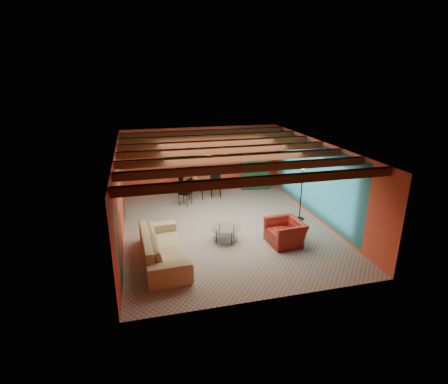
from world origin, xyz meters
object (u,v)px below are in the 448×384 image
object	(u,v)px
dining_table	(195,185)
potted_plant	(254,138)
coffee_table	(225,234)
sofa	(163,247)
floor_lamp	(301,192)
armchair	(285,232)
armoire	(254,166)
vase	(195,170)

from	to	relation	value
dining_table	potted_plant	xyz separation A→B (m)	(2.67, 0.69, 1.67)
coffee_table	potted_plant	bearing A→B (deg)	62.34
sofa	floor_lamp	xyz separation A→B (m)	(4.81, 1.71, 0.59)
armchair	armoire	distance (m)	5.33
sofa	coffee_table	xyz separation A→B (m)	(1.90, 0.71, -0.18)
coffee_table	floor_lamp	world-z (taller)	floor_lamp
sofa	dining_table	bearing A→B (deg)	-22.45
sofa	vase	xyz separation A→B (m)	(1.68, 4.71, 0.77)
vase	dining_table	bearing A→B (deg)	180.00
floor_lamp	vase	distance (m)	4.33
armoire	floor_lamp	bearing A→B (deg)	-75.13
dining_table	potted_plant	size ratio (longest dim) A/B	4.58
coffee_table	armoire	distance (m)	5.35
vase	armchair	bearing A→B (deg)	-67.25
coffee_table	dining_table	bearing A→B (deg)	93.08
sofa	armchair	world-z (taller)	sofa
sofa	vase	size ratio (longest dim) A/B	14.84
vase	sofa	bearing A→B (deg)	-109.68
armoire	potted_plant	xyz separation A→B (m)	(0.00, 0.00, 1.22)
armoire	vase	size ratio (longest dim) A/B	10.63
dining_table	floor_lamp	world-z (taller)	floor_lamp
coffee_table	floor_lamp	bearing A→B (deg)	18.98
sofa	dining_table	xyz separation A→B (m)	(1.68, 4.71, 0.13)
vase	floor_lamp	bearing A→B (deg)	-43.84
dining_table	armoire	xyz separation A→B (m)	(2.67, 0.69, 0.45)
armchair	floor_lamp	world-z (taller)	floor_lamp
floor_lamp	potted_plant	xyz separation A→B (m)	(-0.45, 3.69, 1.22)
coffee_table	potted_plant	distance (m)	5.65
armchair	vase	xyz separation A→B (m)	(-1.91, 4.55, 0.82)
armchair	potted_plant	xyz separation A→B (m)	(0.77, 5.24, 1.85)
coffee_table	vase	world-z (taller)	vase
floor_lamp	dining_table	bearing A→B (deg)	136.16
armoire	sofa	bearing A→B (deg)	-120.98
armchair	floor_lamp	xyz separation A→B (m)	(1.22, 1.55, 0.63)
armchair	potted_plant	size ratio (longest dim) A/B	2.42
potted_plant	floor_lamp	bearing A→B (deg)	-83.05
coffee_table	vase	distance (m)	4.11
sofa	armchair	bearing A→B (deg)	-90.20
dining_table	potted_plant	world-z (taller)	potted_plant
dining_table	armoire	world-z (taller)	armoire
coffee_table	potted_plant	world-z (taller)	potted_plant
armoire	vase	world-z (taller)	armoire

